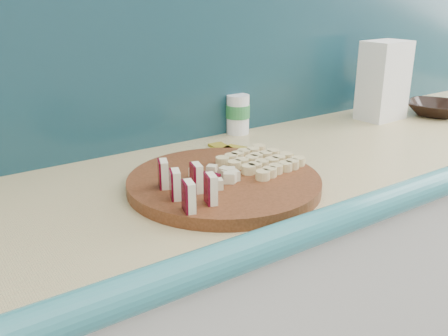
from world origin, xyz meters
name	(u,v)px	position (x,y,z in m)	size (l,w,h in m)	color
kitchen_counter	(348,285)	(0.10, 1.50, 0.46)	(2.20, 0.63, 0.91)	silver
backsplash	(295,38)	(0.10, 1.79, 1.16)	(2.20, 0.02, 0.50)	teal
cutting_board	(224,183)	(-0.40, 1.44, 0.92)	(0.40, 0.40, 0.02)	#40210D
apple_wedges	(187,184)	(-0.52, 1.39, 0.96)	(0.08, 0.16, 0.05)	#FFF1CB
apple_chunks	(215,176)	(-0.42, 1.44, 0.94)	(0.07, 0.06, 0.02)	#FAEEC8
banana_slices	(261,161)	(-0.29, 1.46, 0.94)	(0.17, 0.17, 0.02)	#DCC686
brown_bowl	(436,109)	(0.52, 1.56, 0.93)	(0.18, 0.18, 0.04)	black
flour_bag	(384,81)	(0.34, 1.64, 1.03)	(0.14, 0.10, 0.24)	white
canister	(238,113)	(-0.13, 1.76, 0.97)	(0.07, 0.07, 0.11)	white
banana_peel	(235,155)	(-0.26, 1.60, 0.91)	(0.25, 0.21, 0.01)	gold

